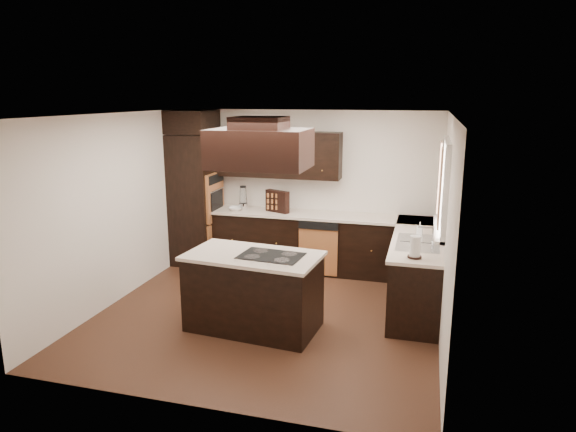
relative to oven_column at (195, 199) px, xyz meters
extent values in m
cube|color=brown|center=(1.78, -1.71, -1.07)|extent=(4.20, 4.20, 0.02)
cube|color=white|center=(1.78, -1.71, 1.45)|extent=(4.20, 4.20, 0.02)
cube|color=silver|center=(1.78, 0.40, 0.19)|extent=(4.20, 0.02, 2.50)
cube|color=silver|center=(1.78, -3.81, 0.19)|extent=(4.20, 0.02, 2.50)
cube|color=silver|center=(-0.33, -1.71, 0.19)|extent=(0.02, 4.20, 2.50)
cube|color=silver|center=(3.88, -1.71, 0.19)|extent=(0.02, 4.20, 2.50)
cube|color=black|center=(0.00, 0.00, 0.00)|extent=(0.65, 0.75, 2.12)
cube|color=#C1703D|center=(0.35, 0.00, 0.06)|extent=(0.05, 0.62, 0.78)
cube|color=black|center=(1.81, 0.09, -0.62)|extent=(2.93, 0.60, 0.88)
cube|color=black|center=(3.58, -0.80, -0.62)|extent=(0.60, 2.40, 0.88)
cube|color=beige|center=(1.81, 0.08, -0.16)|extent=(2.93, 0.63, 0.04)
cube|color=beige|center=(3.56, -0.80, -0.16)|extent=(0.63, 2.40, 0.04)
cube|color=black|center=(1.34, 0.23, 0.75)|extent=(2.00, 0.34, 0.72)
cube|color=#C1703D|center=(2.10, -0.20, -0.66)|extent=(0.60, 0.05, 0.72)
cube|color=silver|center=(3.85, -1.16, 0.59)|extent=(0.06, 1.32, 1.12)
cube|color=white|center=(3.87, -1.16, 0.59)|extent=(0.00, 1.20, 1.00)
cube|color=beige|center=(3.79, -1.57, 0.64)|extent=(0.02, 0.34, 0.90)
cube|color=beige|center=(3.79, -0.74, 0.64)|extent=(0.02, 0.34, 0.90)
cube|color=silver|center=(3.58, -1.16, -0.14)|extent=(0.52, 0.84, 0.01)
cube|color=black|center=(1.74, -2.14, -0.62)|extent=(1.56, 0.95, 0.88)
cube|color=beige|center=(1.74, -2.14, -0.16)|extent=(1.62, 1.01, 0.04)
cube|color=black|center=(1.96, -2.16, -0.13)|extent=(0.75, 0.54, 0.01)
cube|color=black|center=(1.88, -2.25, 1.10)|extent=(1.05, 0.72, 0.42)
cube|color=black|center=(1.88, -2.25, 1.38)|extent=(0.55, 0.50, 0.13)
cylinder|color=silver|center=(0.80, 0.10, -0.09)|extent=(0.15, 0.15, 0.10)
cone|color=silver|center=(0.80, 0.10, 0.09)|extent=(0.13, 0.13, 0.26)
cube|color=black|center=(1.38, 0.06, 0.03)|extent=(0.42, 0.26, 0.34)
imported|color=silver|center=(0.71, -0.01, -0.11)|extent=(0.28, 0.28, 0.06)
imported|color=silver|center=(3.58, -0.72, -0.06)|extent=(0.08, 0.09, 0.17)
cylinder|color=silver|center=(3.55, -1.79, -0.01)|extent=(0.14, 0.14, 0.26)
camera|label=1|loc=(3.63, -7.52, 1.67)|focal=32.00mm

